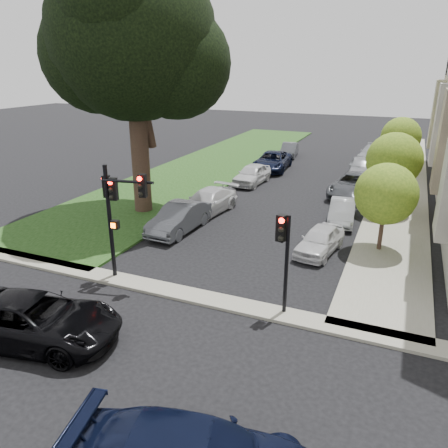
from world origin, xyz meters
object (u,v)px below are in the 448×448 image
at_px(car_parked_9, 289,150).
at_px(small_tree_c, 401,137).
at_px(car_parked_0, 320,240).
at_px(traffic_signal_main, 117,203).
at_px(car_parked_7, 252,174).
at_px(eucalyptus, 131,36).
at_px(small_tree_b, 394,160).
at_px(car_parked_2, 354,185).
at_px(car_parked_3, 360,167).
at_px(car_parked_4, 371,153).
at_px(car_parked_5, 179,218).
at_px(car_parked_1, 342,211).
at_px(car_parked_8, 272,161).
at_px(traffic_signal_secondary, 284,246).
at_px(small_tree_a, 386,194).
at_px(car_cross_near, 34,320).
at_px(car_parked_6, 207,202).

bearing_deg(car_parked_9, small_tree_c, -28.29).
bearing_deg(car_parked_0, traffic_signal_main, -131.03).
height_order(car_parked_7, car_parked_9, car_parked_7).
relative_size(car_parked_7, car_parked_9, 1.09).
relative_size(eucalyptus, car_parked_9, 3.62).
distance_m(car_parked_7, car_parked_9, 11.13).
height_order(small_tree_b, car_parked_2, small_tree_b).
height_order(small_tree_b, car_parked_3, small_tree_b).
distance_m(small_tree_b, car_parked_4, 16.12).
bearing_deg(car_parked_5, eucalyptus, 152.53).
bearing_deg(eucalyptus, small_tree_b, 22.15).
height_order(small_tree_c, car_parked_7, small_tree_c).
relative_size(car_parked_1, car_parked_5, 0.85).
bearing_deg(car_parked_5, car_parked_3, 68.49).
relative_size(traffic_signal_main, car_parked_3, 1.10).
distance_m(car_parked_1, car_parked_9, 18.76).
bearing_deg(small_tree_b, car_parked_8, 140.15).
distance_m(small_tree_b, traffic_signal_secondary, 13.89).
bearing_deg(traffic_signal_secondary, car_parked_7, 112.77).
height_order(car_parked_1, car_parked_9, car_parked_9).
distance_m(traffic_signal_main, car_parked_4, 30.26).
distance_m(traffic_signal_secondary, car_parked_0, 6.28).
bearing_deg(car_parked_9, car_parked_5, -97.88).
xyz_separation_m(small_tree_b, car_parked_0, (-2.60, -7.64, -2.57)).
bearing_deg(traffic_signal_main, small_tree_c, 68.20).
xyz_separation_m(traffic_signal_main, car_parked_4, (7.16, 29.28, -2.66)).
bearing_deg(traffic_signal_secondary, car_parked_4, 89.33).
height_order(small_tree_a, car_parked_5, small_tree_a).
bearing_deg(small_tree_c, eucalyptus, -130.53).
xyz_separation_m(car_parked_1, car_parked_9, (-7.64, 17.13, 0.01)).
bearing_deg(car_parked_3, car_parked_1, -94.08).
xyz_separation_m(eucalyptus, small_tree_b, (13.78, 5.61, -6.67)).
height_order(car_cross_near, car_parked_8, car_cross_near).
height_order(eucalyptus, car_parked_9, eucalyptus).
height_order(car_parked_1, car_parked_4, car_parked_4).
relative_size(eucalyptus, car_parked_2, 2.60).
distance_m(small_tree_c, car_parked_6, 18.08).
height_order(traffic_signal_secondary, car_parked_7, traffic_signal_secondary).
bearing_deg(car_parked_5, small_tree_b, 40.00).
relative_size(eucalyptus, small_tree_a, 3.38).
bearing_deg(small_tree_b, car_parked_3, 106.70).
relative_size(traffic_signal_secondary, car_parked_3, 0.86).
xyz_separation_m(car_parked_0, car_parked_4, (0.15, 23.36, 0.03)).
distance_m(eucalyptus, car_parked_4, 25.84).
xyz_separation_m(small_tree_b, car_parked_1, (-2.30, -2.86, -2.56)).
relative_size(car_parked_4, car_parked_5, 1.00).
bearing_deg(car_parked_8, car_parked_9, 87.24).
xyz_separation_m(car_cross_near, car_parked_9, (-0.30, 32.55, -0.12)).
bearing_deg(car_parked_7, small_tree_b, -14.24).
relative_size(traffic_signal_main, car_parked_7, 1.11).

